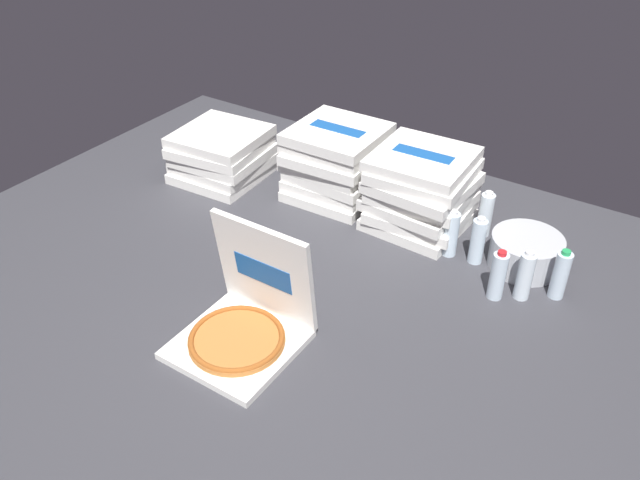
{
  "coord_description": "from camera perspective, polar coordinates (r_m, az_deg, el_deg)",
  "views": [
    {
      "loc": [
        1.13,
        -1.63,
        1.58
      ],
      "look_at": [
        0.0,
        0.1,
        0.14
      ],
      "focal_mm": 36.37,
      "sensor_mm": 36.0,
      "label": 1
    }
  ],
  "objects": [
    {
      "name": "ground_plane",
      "position": [
        2.54,
        -1.29,
        -3.84
      ],
      "size": [
        3.2,
        2.4,
        0.02
      ],
      "primitive_type": "cube",
      "color": "#38383D"
    },
    {
      "name": "open_pizza_box",
      "position": [
        2.25,
        -6.61,
        -7.08
      ],
      "size": [
        0.39,
        0.4,
        0.42
      ],
      "color": "white",
      "rests_on": "ground_plane"
    },
    {
      "name": "pizza_stack_left_far",
      "position": [
        3.01,
        1.51,
        6.9
      ],
      "size": [
        0.42,
        0.42,
        0.34
      ],
      "color": "white",
      "rests_on": "ground_plane"
    },
    {
      "name": "pizza_stack_right_near",
      "position": [
        2.81,
        8.92,
        4.31
      ],
      "size": [
        0.43,
        0.43,
        0.34
      ],
      "color": "white",
      "rests_on": "ground_plane"
    },
    {
      "name": "pizza_stack_left_mid",
      "position": [
        3.21,
        -8.63,
        7.45
      ],
      "size": [
        0.44,
        0.44,
        0.24
      ],
      "color": "white",
      "rests_on": "ground_plane"
    },
    {
      "name": "ice_bucket",
      "position": [
        2.7,
        17.65,
        -1.01
      ],
      "size": [
        0.28,
        0.28,
        0.13
      ],
      "primitive_type": "cylinder",
      "color": "#B7BABF",
      "rests_on": "ground_plane"
    },
    {
      "name": "water_bottle_0",
      "position": [
        2.49,
        15.38,
        -3.04
      ],
      "size": [
        0.06,
        0.06,
        0.21
      ],
      "color": "silver",
      "rests_on": "ground_plane"
    },
    {
      "name": "water_bottle_1",
      "position": [
        2.83,
        14.37,
        2.21
      ],
      "size": [
        0.06,
        0.06,
        0.21
      ],
      "color": "white",
      "rests_on": "ground_plane"
    },
    {
      "name": "water_bottle_2",
      "position": [
        2.68,
        11.46,
        0.54
      ],
      "size": [
        0.06,
        0.06,
        0.21
      ],
      "color": "silver",
      "rests_on": "ground_plane"
    },
    {
      "name": "water_bottle_3",
      "position": [
        2.57,
        20.39,
        -2.89
      ],
      "size": [
        0.06,
        0.06,
        0.21
      ],
      "color": "silver",
      "rests_on": "ground_plane"
    },
    {
      "name": "water_bottle_4",
      "position": [
        2.52,
        17.58,
        -3.02
      ],
      "size": [
        0.06,
        0.06,
        0.21
      ],
      "color": "white",
      "rests_on": "ground_plane"
    },
    {
      "name": "water_bottle_5",
      "position": [
        2.66,
        13.7,
        -0.08
      ],
      "size": [
        0.06,
        0.06,
        0.21
      ],
      "color": "silver",
      "rests_on": "ground_plane"
    }
  ]
}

